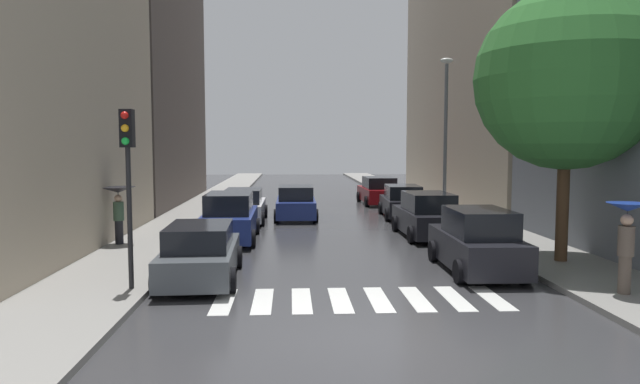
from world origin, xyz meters
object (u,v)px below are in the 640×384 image
parked_car_left_second (230,218)px  parked_car_right_fourth (378,191)px  pedestrian_foreground (627,230)px  parked_car_right_second (427,216)px  traffic_light_left_corner (128,159)px  pedestrian_near_tree (118,200)px  parked_car_right_third (402,202)px  car_midroad (296,203)px  parked_car_left_third (244,206)px  parked_car_left_nearest (201,254)px  street_tree_right (567,79)px  parked_car_right_nearest (477,243)px  lamp_post_right (446,128)px

parked_car_left_second → parked_car_right_fourth: 15.09m
pedestrian_foreground → parked_car_right_second: bearing=63.5°
parked_car_left_second → traffic_light_left_corner: (-1.57, -7.70, 2.44)m
parked_car_right_second → pedestrian_near_tree: pedestrian_near_tree is taller
parked_car_right_third → pedestrian_foreground: pedestrian_foreground is taller
pedestrian_near_tree → traffic_light_left_corner: traffic_light_left_corner is taller
parked_car_right_fourth → parked_car_left_second: bearing=147.5°
parked_car_right_second → parked_car_right_third: (0.22, 6.01, -0.06)m
pedestrian_foreground → traffic_light_left_corner: size_ratio=0.50×
parked_car_right_second → car_midroad: bearing=40.4°
parked_car_left_third → traffic_light_left_corner: bearing=172.9°
parked_car_left_nearest → street_tree_right: size_ratio=0.56×
car_midroad → pedestrian_foreground: 16.86m
pedestrian_near_tree → parked_car_right_nearest: bearing=99.1°
parked_car_left_second → parked_car_right_fourth: parked_car_left_second is taller
street_tree_right → pedestrian_foreground: bearing=-95.1°
parked_car_left_third → street_tree_right: 15.32m
traffic_light_left_corner → lamp_post_right: 16.44m
parked_car_right_nearest → street_tree_right: street_tree_right is taller
lamp_post_right → parked_car_right_nearest: bearing=-100.3°
parked_car_left_nearest → parked_car_left_third: bearing=-2.9°
pedestrian_near_tree → lamp_post_right: (13.14, 5.84, 2.71)m
parked_car_left_nearest → car_midroad: size_ratio=1.02×
parked_car_left_third → street_tree_right: size_ratio=0.56×
parked_car_left_second → parked_car_left_nearest: bearing=178.5°
car_midroad → street_tree_right: street_tree_right is taller
parked_car_left_second → parked_car_right_second: (7.64, 0.48, -0.03)m
parked_car_left_third → car_midroad: bearing=-67.8°
pedestrian_foreground → parked_car_left_second: bearing=97.8°
pedestrian_foreground → lamp_post_right: size_ratio=0.29×
parked_car_left_third → parked_car_right_nearest: 13.30m
parked_car_left_second → lamp_post_right: (9.43, 4.46, 3.55)m
street_tree_right → lamp_post_right: street_tree_right is taller
parked_car_right_second → pedestrian_near_tree: (-11.35, -1.85, 0.87)m
parked_car_left_second → parked_car_left_third: 5.30m
parked_car_left_third → car_midroad: car_midroad is taller
parked_car_right_second → pedestrian_foreground: bearing=-166.2°
parked_car_right_second → traffic_light_left_corner: traffic_light_left_corner is taller
parked_car_right_second → traffic_light_left_corner: (-9.21, -8.18, 2.47)m
car_midroad → pedestrian_foreground: bearing=-153.2°
parked_car_right_nearest → lamp_post_right: 10.93m
parked_car_left_nearest → street_tree_right: 11.62m
pedestrian_foreground → pedestrian_near_tree: (-13.76, 7.41, 0.04)m
parked_car_right_third → parked_car_right_fourth: (-0.17, 6.50, 0.02)m
parked_car_left_second → parked_car_right_third: 10.20m
lamp_post_right → traffic_light_left_corner: bearing=-132.1°
parked_car_left_second → parked_car_right_third: parked_car_left_second is taller
parked_car_right_fourth → lamp_post_right: bearing=-170.3°
pedestrian_foreground → pedestrian_near_tree: bearing=110.6°
traffic_light_left_corner → parked_car_left_second: bearing=78.5°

